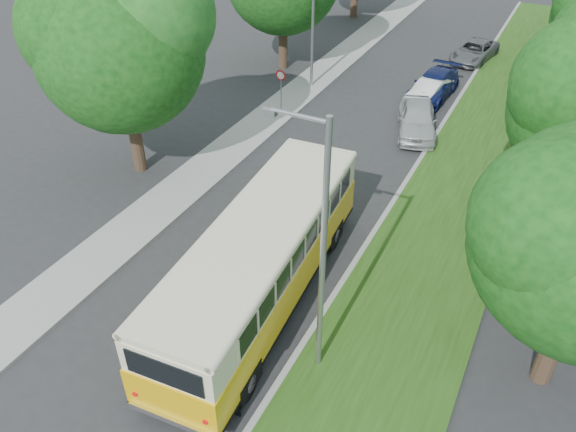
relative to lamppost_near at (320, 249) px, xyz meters
The scene contains 12 objects.
ground 6.56m from the lamppost_near, 149.28° to the left, with size 120.00×120.00×0.00m, color #2A2A2D.
curb 8.66m from the lamppost_near, 94.62° to the left, with size 0.20×70.00×0.15m, color gray.
grass_verge 8.82m from the lamppost_near, 76.91° to the left, with size 4.50×70.00×0.13m, color #224512.
sidewalk 12.49m from the lamppost_near, 140.22° to the left, with size 2.20×70.00×0.12m, color gray.
lamppost_near is the anchor object (origin of this frame).
lamppost_far 20.53m from the lamppost_near, 115.71° to the left, with size 1.71×0.16×7.50m.
warning_sign 17.10m from the lamppost_near, 121.02° to the left, with size 0.56×0.10×2.50m.
vintage_bus 4.16m from the lamppost_near, 148.45° to the left, with size 2.80×10.90×3.24m, color #F8B607, non-canonical shape.
car_silver 16.09m from the lamppost_near, 95.96° to the left, with size 1.82×4.52×1.54m, color #BBBBC1.
car_white 19.95m from the lamppost_near, 96.24° to the left, with size 1.31×3.75×1.23m, color white.
car_blue 20.72m from the lamppost_near, 95.84° to the left, with size 1.95×4.80×1.39m, color navy.
car_grey 27.47m from the lamppost_near, 92.63° to the left, with size 2.04×4.43×1.23m, color slate.
Camera 1 is at (8.42, -12.49, 13.18)m, focal length 35.00 mm.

